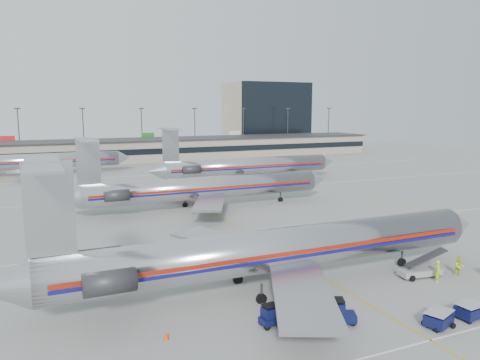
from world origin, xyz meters
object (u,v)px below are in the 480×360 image
jet_second_row (201,188)px  tug_center (337,313)px  jet_foreground (270,250)px  belt_loader (421,270)px

jet_second_row → tug_center: 40.90m
jet_second_row → tug_center: jet_second_row is taller
jet_foreground → tug_center: jet_foreground is taller
jet_foreground → tug_center: (1.20, -7.93, -2.54)m
jet_foreground → belt_loader: size_ratio=9.61×
jet_foreground → belt_loader: bearing=-12.3°
belt_loader → jet_foreground: bearing=175.1°
jet_foreground → belt_loader: 14.55m
jet_second_row → tug_center: size_ratio=15.74×
jet_second_row → belt_loader: jet_second_row is taller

